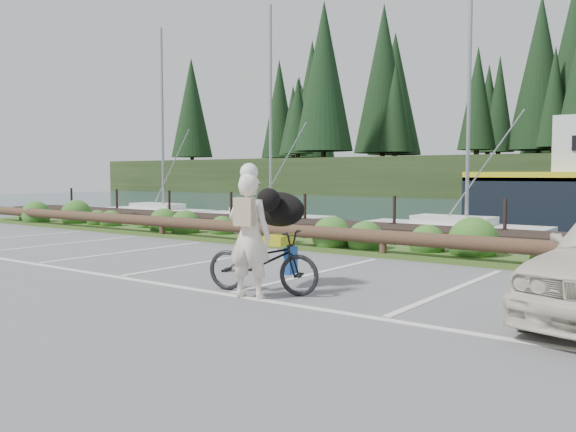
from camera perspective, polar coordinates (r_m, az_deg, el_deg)
name	(u,v)px	position (r m, az deg, el deg)	size (l,w,h in m)	color
ground	(244,291)	(9.55, -4.17, -6.97)	(72.00, 72.00, 0.00)	#5B5B5D
vegetation_strip	(398,252)	(13.94, 10.21, -3.34)	(34.00, 1.60, 0.10)	#3D5B21
log_rail	(383,258)	(13.33, 8.87, -3.87)	(32.00, 0.30, 0.60)	#443021
bicycle	(262,261)	(9.27, -2.40, -4.26)	(0.64, 1.84, 0.97)	black
cyclist	(249,236)	(8.84, -3.63, -1.90)	(0.66, 0.43, 1.81)	#F3E2CE
dog	(279,209)	(9.73, -0.89, 0.63)	(0.96, 0.47, 0.56)	black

